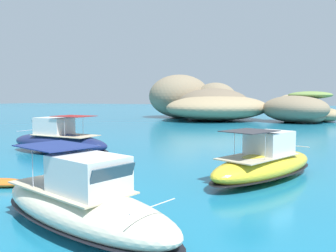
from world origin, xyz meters
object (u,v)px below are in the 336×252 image
(islet_small, at_px, (299,109))
(motorboat_navy, at_px, (58,141))
(motorboat_cream, at_px, (82,204))
(islet_large, at_px, (203,103))
(motorboat_yellow, at_px, (265,164))
(dinghy_tender, at_px, (3,183))

(islet_small, bearing_deg, motorboat_navy, -110.73)
(islet_small, bearing_deg, motorboat_cream, -95.08)
(islet_small, xyz_separation_m, motorboat_navy, (-17.99, -47.55, -1.49))
(motorboat_cream, bearing_deg, islet_large, 103.04)
(islet_small, xyz_separation_m, motorboat_yellow, (-0.20, -50.58, -1.58))
(islet_small, height_order, motorboat_navy, islet_small)
(dinghy_tender, bearing_deg, islet_large, 96.70)
(islet_small, height_order, dinghy_tender, islet_small)
(motorboat_navy, height_order, dinghy_tender, motorboat_navy)
(motorboat_navy, bearing_deg, motorboat_yellow, -9.67)
(motorboat_yellow, bearing_deg, motorboat_navy, 170.33)
(islet_large, relative_size, motorboat_yellow, 3.45)
(islet_large, bearing_deg, islet_small, -9.62)
(motorboat_cream, xyz_separation_m, motorboat_yellow, (5.24, 10.56, 0.01))
(islet_small, bearing_deg, islet_large, 170.38)
(dinghy_tender, bearing_deg, motorboat_cream, -23.64)
(motorboat_yellow, bearing_deg, islet_small, 89.77)
(islet_large, xyz_separation_m, dinghy_tender, (7.19, -61.20, -3.32))
(islet_large, height_order, motorboat_yellow, islet_large)
(islet_small, bearing_deg, dinghy_tender, -102.88)
(motorboat_navy, height_order, motorboat_cream, motorboat_navy)
(motorboat_navy, distance_m, motorboat_cream, 18.51)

